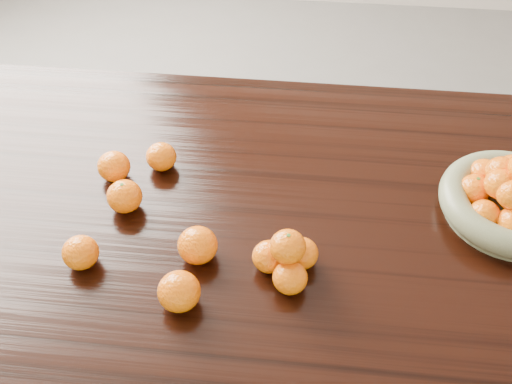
# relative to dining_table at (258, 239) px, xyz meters

# --- Properties ---
(ground) EXTENTS (5.00, 5.00, 0.00)m
(ground) POSITION_rel_dining_table_xyz_m (0.00, 0.00, -0.66)
(ground) COLOR #585753
(ground) RESTS_ON ground
(dining_table) EXTENTS (2.00, 1.00, 0.75)m
(dining_table) POSITION_rel_dining_table_xyz_m (0.00, 0.00, 0.00)
(dining_table) COLOR black
(dining_table) RESTS_ON ground
(orange_pyramid) EXTENTS (0.13, 0.13, 0.11)m
(orange_pyramid) POSITION_rel_dining_table_xyz_m (0.07, -0.15, 0.13)
(orange_pyramid) COLOR orange
(orange_pyramid) RESTS_ON dining_table
(loose_orange_0) EXTENTS (0.08, 0.08, 0.07)m
(loose_orange_0) POSITION_rel_dining_table_xyz_m (-0.28, -0.02, 0.12)
(loose_orange_0) COLOR orange
(loose_orange_0) RESTS_ON dining_table
(loose_orange_1) EXTENTS (0.07, 0.07, 0.07)m
(loose_orange_1) POSITION_rel_dining_table_xyz_m (-0.33, -0.17, 0.12)
(loose_orange_1) COLOR orange
(loose_orange_1) RESTS_ON dining_table
(loose_orange_2) EXTENTS (0.08, 0.08, 0.07)m
(loose_orange_2) POSITION_rel_dining_table_xyz_m (-0.12, -0.25, 0.13)
(loose_orange_2) COLOR orange
(loose_orange_2) RESTS_ON dining_table
(loose_orange_3) EXTENTS (0.07, 0.07, 0.07)m
(loose_orange_3) POSITION_rel_dining_table_xyz_m (-0.33, 0.07, 0.12)
(loose_orange_3) COLOR orange
(loose_orange_3) RESTS_ON dining_table
(loose_orange_4) EXTENTS (0.08, 0.08, 0.07)m
(loose_orange_4) POSITION_rel_dining_table_xyz_m (-0.11, -0.14, 0.13)
(loose_orange_4) COLOR orange
(loose_orange_4) RESTS_ON dining_table
(loose_orange_5) EXTENTS (0.07, 0.07, 0.06)m
(loose_orange_5) POSITION_rel_dining_table_xyz_m (-0.24, 0.12, 0.12)
(loose_orange_5) COLOR orange
(loose_orange_5) RESTS_ON dining_table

